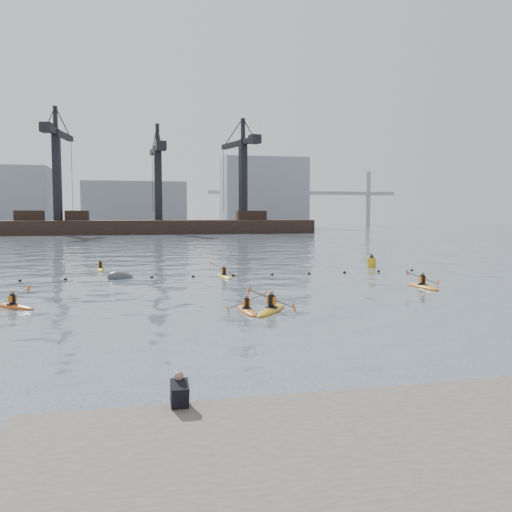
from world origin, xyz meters
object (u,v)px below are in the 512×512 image
(kayaker_0, at_px, (247,310))
(kayaker_1, at_px, (271,309))
(kayaker_5, at_px, (100,269))
(nav_buoy, at_px, (371,262))
(mooring_buoy, at_px, (121,278))
(kayaker_4, at_px, (422,286))
(kayaker_3, at_px, (224,276))
(kayaker_2, at_px, (13,306))

(kayaker_0, bearing_deg, kayaker_1, -11.99)
(kayaker_0, relative_size, kayaker_5, 0.95)
(nav_buoy, bearing_deg, kayaker_5, 172.08)
(kayaker_5, height_order, mooring_buoy, kayaker_5)
(kayaker_4, distance_m, kayaker_5, 25.93)
(mooring_buoy, height_order, nav_buoy, nav_buoy)
(kayaker_4, height_order, kayaker_5, kayaker_4)
(kayaker_4, xyz_separation_m, nav_buoy, (2.40, 12.61, 0.32))
(nav_buoy, bearing_deg, kayaker_1, -126.83)
(kayaker_3, xyz_separation_m, mooring_buoy, (-7.40, 1.03, -0.10))
(kayaker_2, distance_m, kayaker_5, 18.13)
(kayaker_3, xyz_separation_m, kayaker_5, (-9.17, 7.47, -0.00))
(nav_buoy, bearing_deg, kayaker_4, -100.77)
(kayaker_0, distance_m, kayaker_1, 1.20)
(mooring_buoy, xyz_separation_m, nav_buoy, (21.19, 3.24, 0.42))
(nav_buoy, bearing_deg, kayaker_0, -129.40)
(kayaker_5, bearing_deg, kayaker_0, -75.05)
(kayaker_4, height_order, nav_buoy, nav_buoy)
(kayaker_0, xyz_separation_m, nav_buoy, (15.10, 18.38, 0.33))
(kayaker_4, bearing_deg, kayaker_1, 25.22)
(kayaker_4, bearing_deg, kayaker_5, -39.74)
(kayaker_2, height_order, mooring_buoy, kayaker_2)
(kayaker_1, xyz_separation_m, kayaker_4, (11.52, 5.98, -0.00))
(kayaker_3, bearing_deg, kayaker_2, -147.03)
(kayaker_3, relative_size, nav_buoy, 2.28)
(mooring_buoy, bearing_deg, kayaker_3, -7.94)
(kayaker_1, bearing_deg, nav_buoy, 86.32)
(kayaker_3, relative_size, kayaker_4, 0.90)
(kayaker_0, bearing_deg, kayaker_5, 107.93)
(kayaker_5, bearing_deg, kayaker_4, -42.61)
(kayaker_2, bearing_deg, kayaker_0, -66.44)
(mooring_buoy, bearing_deg, kayaker_2, -114.10)
(kayaker_2, xyz_separation_m, kayaker_3, (12.50, 10.36, 0.00))
(kayaker_4, relative_size, kayaker_5, 1.13)
(kayaker_2, bearing_deg, kayaker_3, -8.27)
(kayaker_1, bearing_deg, kayaker_3, 122.61)
(kayaker_5, relative_size, nav_buoy, 2.23)
(kayaker_3, bearing_deg, kayaker_1, -97.22)
(kayaker_3, bearing_deg, nav_buoy, 10.55)
(kayaker_0, xyz_separation_m, kayaker_4, (12.70, 5.77, 0.02))
(kayaker_0, distance_m, mooring_buoy, 16.31)
(kayaker_4, distance_m, mooring_buoy, 20.99)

